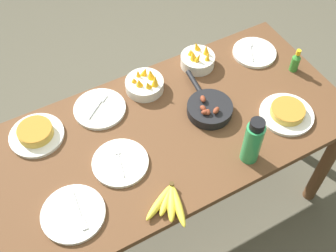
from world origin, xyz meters
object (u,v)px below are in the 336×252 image
object	(u,v)px
empty_plate_far_right	(120,163)
empty_plate_mid_edge	(254,53)
hot_sauce_bottle	(296,61)
skillet	(209,108)
empty_plate_far_left	(100,109)
frittata_plate_center	(36,133)
frittata_plate_side	(287,113)
water_bottle	(253,141)
banana_bunch	(169,202)
empty_plate_near_front	(73,214)
fruit_bowl_mango	(145,84)
fruit_bowl_citrus	(198,59)

from	to	relation	value
empty_plate_far_right	empty_plate_mid_edge	xyz separation A→B (m)	(0.91, 0.28, 0.00)
empty_plate_mid_edge	hot_sauce_bottle	world-z (taller)	hot_sauce_bottle
skillet	empty_plate_far_left	world-z (taller)	skillet
empty_plate_far_right	hot_sauce_bottle	world-z (taller)	hot_sauce_bottle
frittata_plate_center	frittata_plate_side	size ratio (longest dim) A/B	0.97
empty_plate_mid_edge	water_bottle	size ratio (longest dim) A/B	0.92
water_bottle	skillet	bearing A→B (deg)	93.53
empty_plate_far_left	water_bottle	xyz separation A→B (m)	(0.46, -0.56, 0.11)
skillet	hot_sauce_bottle	world-z (taller)	hot_sauce_bottle
banana_bunch	empty_plate_mid_edge	world-z (taller)	banana_bunch
hot_sauce_bottle	empty_plate_near_front	bearing A→B (deg)	-170.30
empty_plate_near_front	hot_sauce_bottle	size ratio (longest dim) A/B	1.94
frittata_plate_side	water_bottle	bearing A→B (deg)	-159.99
frittata_plate_side	empty_plate_far_left	world-z (taller)	frittata_plate_side
empty_plate_far_left	fruit_bowl_mango	bearing A→B (deg)	3.89
skillet	fruit_bowl_citrus	xyz separation A→B (m)	(0.12, 0.30, 0.01)
empty_plate_near_front	water_bottle	distance (m)	0.78
empty_plate_far_right	water_bottle	bearing A→B (deg)	-25.19
frittata_plate_center	empty_plate_mid_edge	distance (m)	1.18
empty_plate_near_front	fruit_bowl_citrus	size ratio (longest dim) A/B	1.48
frittata_plate_side	skillet	bearing A→B (deg)	148.12
empty_plate_mid_edge	empty_plate_far_left	bearing A→B (deg)	177.56
empty_plate_far_left	fruit_bowl_mango	distance (m)	0.25
frittata_plate_center	empty_plate_mid_edge	bearing A→B (deg)	-1.44
fruit_bowl_citrus	empty_plate_mid_edge	bearing A→B (deg)	-13.46
skillet	fruit_bowl_citrus	bearing A→B (deg)	-14.87
empty_plate_near_front	skillet	bearing A→B (deg)	14.06
frittata_plate_center	empty_plate_far_left	xyz separation A→B (m)	(0.31, 0.01, -0.01)
fruit_bowl_mango	banana_bunch	bearing A→B (deg)	-108.09
skillet	empty_plate_near_front	distance (m)	0.77
banana_bunch	skillet	distance (m)	0.51
empty_plate_far_right	banana_bunch	bearing A→B (deg)	-71.10
banana_bunch	empty_plate_near_front	size ratio (longest dim) A/B	0.81
empty_plate_near_front	fruit_bowl_mango	world-z (taller)	fruit_bowl_mango
banana_bunch	empty_plate_mid_edge	xyz separation A→B (m)	(0.82, 0.55, -0.01)
fruit_bowl_mango	hot_sauce_bottle	xyz separation A→B (m)	(0.72, -0.25, 0.02)
empty_plate_near_front	frittata_plate_side	bearing A→B (deg)	-0.24
empty_plate_far_right	empty_plate_far_left	bearing A→B (deg)	82.68
empty_plate_near_front	empty_plate_far_left	size ratio (longest dim) A/B	1.04
hot_sauce_bottle	empty_plate_mid_edge	bearing A→B (deg)	118.59
banana_bunch	empty_plate_far_left	size ratio (longest dim) A/B	0.84
banana_bunch	frittata_plate_side	xyz separation A→B (m)	(0.70, 0.14, 0.00)
empty_plate_far_right	empty_plate_near_front	bearing A→B (deg)	-154.25
skillet	frittata_plate_center	distance (m)	0.80
frittata_plate_side	empty_plate_mid_edge	xyz separation A→B (m)	(0.12, 0.41, -0.01)
banana_bunch	empty_plate_mid_edge	distance (m)	0.99
banana_bunch	fruit_bowl_mango	size ratio (longest dim) A/B	1.11
fruit_bowl_mango	empty_plate_mid_edge	bearing A→B (deg)	-4.97
banana_bunch	frittata_plate_side	distance (m)	0.72
empty_plate_far_right	hot_sauce_bottle	bearing A→B (deg)	5.15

